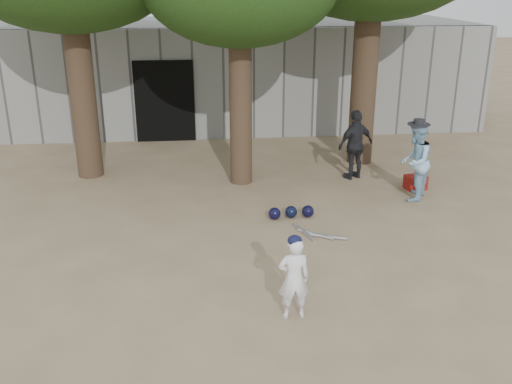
{
  "coord_description": "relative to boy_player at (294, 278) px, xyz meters",
  "views": [
    {
      "loc": [
        -0.29,
        -7.71,
        4.25
      ],
      "look_at": [
        0.6,
        1.0,
        0.95
      ],
      "focal_mm": 40.0,
      "sensor_mm": 36.0,
      "label": 1
    }
  ],
  "objects": [
    {
      "name": "ground",
      "position": [
        -0.87,
        1.24,
        -0.58
      ],
      "size": [
        70.0,
        70.0,
        0.0
      ],
      "primitive_type": "plane",
      "color": "#937C5E",
      "rests_on": "ground"
    },
    {
      "name": "bat_pile",
      "position": [
        0.8,
        2.48,
        -0.55
      ],
      "size": [
        0.84,
        0.75,
        0.06
      ],
      "color": "#B7B7BE",
      "rests_on": "ground"
    },
    {
      "name": "back_building",
      "position": [
        -0.87,
        11.58,
        0.92
      ],
      "size": [
        16.0,
        5.24,
        3.0
      ],
      "color": "gray",
      "rests_on": "ground"
    },
    {
      "name": "spectator_blue",
      "position": [
        3.12,
        4.04,
        0.22
      ],
      "size": [
        0.92,
        0.98,
        1.59
      ],
      "primitive_type": "imported",
      "rotation": [
        0.0,
        0.0,
        4.15
      ],
      "color": "#95C5E7",
      "rests_on": "ground"
    },
    {
      "name": "helmet_row",
      "position": [
        0.51,
        3.31,
        -0.46
      ],
      "size": [
        0.87,
        0.28,
        0.23
      ],
      "color": "black",
      "rests_on": "ground"
    },
    {
      "name": "boy_player",
      "position": [
        0.0,
        0.0,
        0.0
      ],
      "size": [
        0.43,
        0.29,
        1.15
      ],
      "primitive_type": "imported",
      "rotation": [
        0.0,
        0.0,
        3.17
      ],
      "color": "white",
      "rests_on": "ground"
    },
    {
      "name": "spectator_dark",
      "position": [
        2.28,
        5.43,
        0.2
      ],
      "size": [
        0.99,
        0.72,
        1.56
      ],
      "primitive_type": "imported",
      "rotation": [
        0.0,
        0.0,
        3.57
      ],
      "color": "black",
      "rests_on": "ground"
    },
    {
      "name": "red_bag",
      "position": [
        3.4,
        4.6,
        -0.43
      ],
      "size": [
        0.47,
        0.39,
        0.3
      ],
      "primitive_type": "cube",
      "rotation": [
        0.0,
        0.0,
        0.19
      ],
      "color": "maroon",
      "rests_on": "ground"
    }
  ]
}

